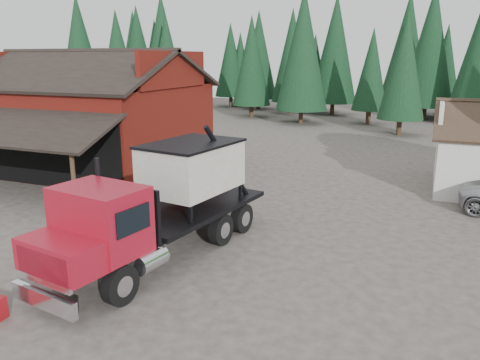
% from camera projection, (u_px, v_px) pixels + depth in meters
% --- Properties ---
extents(ground, '(120.00, 120.00, 0.00)m').
position_uv_depth(ground, '(161.00, 249.00, 16.78)').
color(ground, '#463E37').
rests_on(ground, ground).
extents(red_barn, '(12.80, 13.63, 7.18)m').
position_uv_depth(red_barn, '(90.00, 123.00, 28.99)').
color(red_barn, '#611310').
rests_on(red_barn, ground).
extents(conifer_backdrop, '(76.00, 16.00, 16.00)m').
position_uv_depth(conifer_backdrop, '(352.00, 116.00, 54.38)').
color(conifer_backdrop, black).
rests_on(conifer_backdrop, ground).
extents(near_pine_a, '(4.40, 4.40, 11.40)m').
position_uv_depth(near_pine_a, '(118.00, 60.00, 48.28)').
color(near_pine_a, '#382619').
rests_on(near_pine_a, ground).
extents(near_pine_b, '(3.96, 3.96, 10.40)m').
position_uv_depth(near_pine_b, '(404.00, 67.00, 39.94)').
color(near_pine_b, '#382619').
rests_on(near_pine_b, ground).
extents(near_pine_d, '(5.28, 5.28, 13.40)m').
position_uv_depth(near_pine_d, '(303.00, 50.00, 46.80)').
color(near_pine_d, '#382619').
rests_on(near_pine_d, ground).
extents(feed_truck, '(4.02, 9.85, 4.32)m').
position_uv_depth(feed_truck, '(163.00, 200.00, 15.69)').
color(feed_truck, black).
rests_on(feed_truck, ground).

